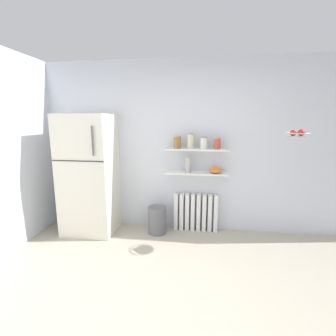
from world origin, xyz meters
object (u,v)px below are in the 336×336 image
(refrigerator, at_px, (89,175))
(vase, at_px, (188,164))
(shelf_bowl, at_px, (216,170))
(radiator, at_px, (196,212))
(hanging_fruit_basket, at_px, (297,134))
(storage_jar_2, at_px, (204,143))
(storage_jar_1, at_px, (191,141))
(storage_jar_0, at_px, (177,142))
(trash_bin, at_px, (157,220))
(storage_jar_3, at_px, (217,143))

(refrigerator, xyz_separation_m, vase, (1.49, 0.21, 0.16))
(refrigerator, distance_m, shelf_bowl, 1.91)
(radiator, bearing_deg, hanging_fruit_basket, -17.93)
(storage_jar_2, xyz_separation_m, hanging_fruit_basket, (1.15, -0.37, 0.16))
(storage_jar_1, distance_m, vase, 0.35)
(storage_jar_2, distance_m, hanging_fruit_basket, 1.22)
(vase, bearing_deg, storage_jar_1, 0.00)
(storage_jar_0, bearing_deg, trash_bin, -151.98)
(radiator, xyz_separation_m, hanging_fruit_basket, (1.24, -0.40, 1.26))
(hanging_fruit_basket, bearing_deg, storage_jar_2, 161.99)
(storage_jar_3, relative_size, trash_bin, 0.41)
(vase, height_order, shelf_bowl, vase)
(refrigerator, distance_m, storage_jar_1, 1.61)
(trash_bin, bearing_deg, shelf_bowl, 10.00)
(shelf_bowl, bearing_deg, storage_jar_2, 180.00)
(shelf_bowl, xyz_separation_m, trash_bin, (-0.86, -0.15, -0.77))
(storage_jar_2, height_order, storage_jar_3, storage_jar_2)
(storage_jar_0, distance_m, vase, 0.37)
(storage_jar_1, xyz_separation_m, storage_jar_2, (0.20, 0.00, -0.03))
(radiator, height_order, shelf_bowl, shelf_bowl)
(storage_jar_0, xyz_separation_m, storage_jar_3, (0.59, 0.00, -0.01))
(radiator, xyz_separation_m, shelf_bowl, (0.28, -0.03, 0.69))
(refrigerator, relative_size, storage_jar_2, 10.20)
(storage_jar_3, xyz_separation_m, vase, (-0.42, -0.00, -0.32))
(radiator, bearing_deg, storage_jar_0, -174.17)
(storage_jar_2, distance_m, storage_jar_3, 0.20)
(storage_jar_2, distance_m, shelf_bowl, 0.44)
(vase, xyz_separation_m, hanging_fruit_basket, (1.37, -0.37, 0.49))
(storage_jar_3, relative_size, shelf_bowl, 0.88)
(vase, bearing_deg, storage_jar_3, 0.00)
(radiator, height_order, storage_jar_0, storage_jar_0)
(radiator, height_order, storage_jar_3, storage_jar_3)
(storage_jar_2, height_order, vase, storage_jar_2)
(refrigerator, bearing_deg, storage_jar_2, 6.84)
(refrigerator, bearing_deg, trash_bin, 2.97)
(storage_jar_0, height_order, storage_jar_2, storage_jar_0)
(vase, bearing_deg, shelf_bowl, 0.00)
(storage_jar_2, height_order, trash_bin, storage_jar_2)
(storage_jar_3, height_order, hanging_fruit_basket, hanging_fruit_basket)
(radiator, xyz_separation_m, storage_jar_1, (-0.10, -0.03, 1.12))
(storage_jar_0, height_order, trash_bin, storage_jar_0)
(storage_jar_2, height_order, shelf_bowl, storage_jar_2)
(radiator, xyz_separation_m, storage_jar_0, (-0.29, -0.03, 1.10))
(shelf_bowl, relative_size, trash_bin, 0.47)
(vase, bearing_deg, storage_jar_0, -180.00)
(vase, bearing_deg, storage_jar_2, 0.00)
(refrigerator, bearing_deg, storage_jar_0, 8.84)
(storage_jar_3, relative_size, vase, 0.72)
(radiator, height_order, hanging_fruit_basket, hanging_fruit_basket)
(storage_jar_2, bearing_deg, storage_jar_0, -180.00)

